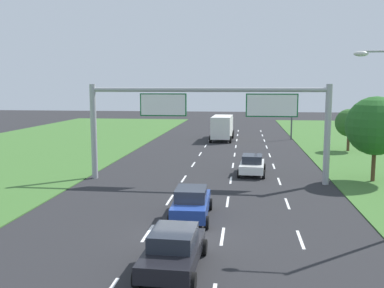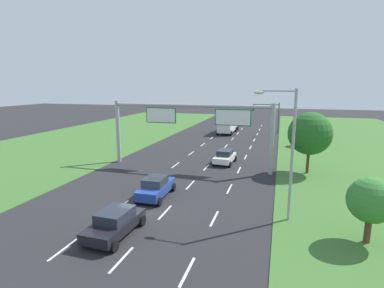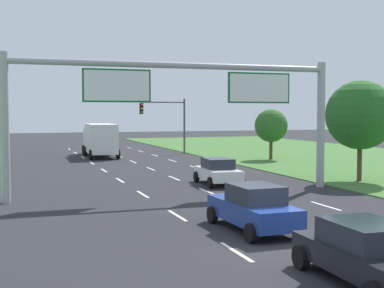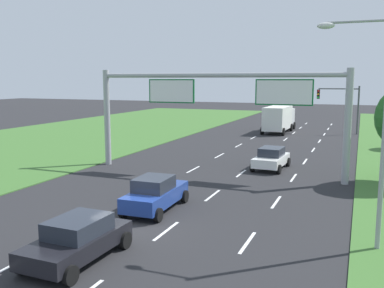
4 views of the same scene
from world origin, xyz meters
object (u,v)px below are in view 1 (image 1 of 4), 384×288
car_lead_silver (252,165)px  box_truck (223,127)px  traffic_light_mast (277,110)px  roadside_tree_mid (376,126)px  car_mid_lane (191,203)px  car_near_red (173,249)px  roadside_tree_far (349,123)px  sign_gantry (210,114)px

car_lead_silver → box_truck: box_truck is taller
box_truck → traffic_light_mast: traffic_light_mast is taller
roadside_tree_mid → car_mid_lane: bearing=-139.5°
car_near_red → roadside_tree_far: size_ratio=0.96×
car_mid_lane → sign_gantry: size_ratio=0.26×
car_mid_lane → roadside_tree_far: roadside_tree_far is taller
car_mid_lane → traffic_light_mast: traffic_light_mast is taller
car_lead_silver → roadside_tree_far: (10.33, 13.42, 2.27)m
car_near_red → box_truck: size_ratio=0.51×
car_near_red → roadside_tree_mid: bearing=55.9°
car_mid_lane → box_truck: 33.83m
car_near_red → box_truck: bearing=91.9°
sign_gantry → traffic_light_mast: bearing=75.7°
car_mid_lane → roadside_tree_far: bearing=60.2°
car_near_red → roadside_tree_mid: (11.84, 16.49, 3.27)m
box_truck → roadside_tree_mid: (12.04, -23.61, 2.34)m
car_lead_silver → car_mid_lane: 12.26m
car_mid_lane → roadside_tree_mid: 16.03m
roadside_tree_mid → roadside_tree_far: bearing=83.5°
roadside_tree_mid → sign_gantry: bearing=-173.9°
car_mid_lane → box_truck: size_ratio=0.52×
car_lead_silver → roadside_tree_mid: bearing=-7.1°
box_truck → car_near_red: bearing=-88.0°
roadside_tree_mid → roadside_tree_far: size_ratio=1.36×
car_mid_lane → sign_gantry: bearing=87.3°
car_near_red → roadside_tree_far: 34.37m
car_near_red → car_lead_silver: car_lead_silver is taller
box_truck → car_mid_lane: bearing=-88.2°
car_lead_silver → box_truck: (-3.43, 22.01, 0.93)m
box_truck → roadside_tree_mid: roadside_tree_mid is taller
sign_gantry → roadside_tree_mid: (11.73, 1.24, -0.86)m
car_lead_silver → sign_gantry: bearing=-134.3°
car_mid_lane → roadside_tree_mid: (11.93, 10.21, 3.23)m
roadside_tree_far → box_truck: bearing=148.0°
sign_gantry → box_truck: bearing=90.7°
roadside_tree_far → car_mid_lane: bearing=-118.4°
car_mid_lane → box_truck: (-0.10, 33.81, 0.88)m
car_mid_lane → traffic_light_mast: bearing=77.6°
box_truck → roadside_tree_far: (13.76, -8.59, 1.34)m
car_lead_silver → roadside_tree_mid: roadside_tree_mid is taller
car_lead_silver → traffic_light_mast: bearing=84.8°
car_near_red → sign_gantry: (0.10, 15.25, 4.13)m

